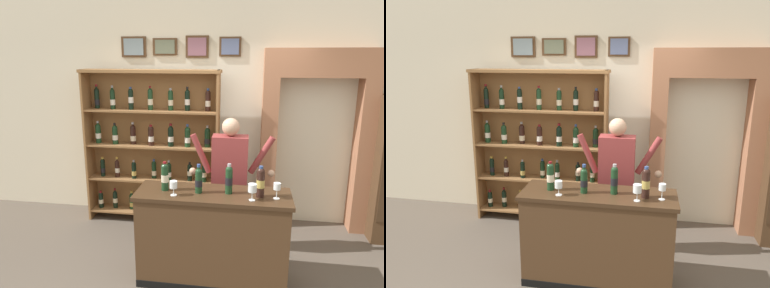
# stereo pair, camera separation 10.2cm
# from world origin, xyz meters

# --- Properties ---
(ground_plane) EXTENTS (14.00, 14.00, 0.02)m
(ground_plane) POSITION_xyz_m (0.00, 0.00, -0.01)
(ground_plane) COLOR brown
(back_wall) EXTENTS (12.00, 0.19, 3.54)m
(back_wall) POSITION_xyz_m (-0.00, 1.67, 1.77)
(back_wall) COLOR beige
(back_wall) RESTS_ON ground
(wine_shelf) EXTENTS (1.87, 0.31, 2.12)m
(wine_shelf) POSITION_xyz_m (-0.81, 1.32, 1.11)
(wine_shelf) COLOR olive
(wine_shelf) RESTS_ON ground
(archway_doorway) EXTENTS (1.41, 0.45, 2.39)m
(archway_doorway) POSITION_xyz_m (1.35, 1.53, 1.35)
(archway_doorway) COLOR #9E6647
(archway_doorway) RESTS_ON ground
(tasting_counter) EXTENTS (1.54, 0.52, 0.98)m
(tasting_counter) POSITION_xyz_m (0.16, -0.00, 0.49)
(tasting_counter) COLOR #4C331E
(tasting_counter) RESTS_ON ground
(shopkeeper) EXTENTS (0.98, 0.22, 1.63)m
(shopkeeper) POSITION_xyz_m (0.29, 0.61, 1.00)
(shopkeeper) COLOR #2D3347
(shopkeeper) RESTS_ON ground
(tasting_bottle_chianti) EXTENTS (0.08, 0.08, 0.30)m
(tasting_bottle_chianti) POSITION_xyz_m (-0.33, 0.00, 1.12)
(tasting_bottle_chianti) COLOR #19381E
(tasting_bottle_chianti) RESTS_ON tasting_counter
(tasting_bottle_vin_santo) EXTENTS (0.07, 0.07, 0.30)m
(tasting_bottle_vin_santo) POSITION_xyz_m (0.02, -0.02, 1.11)
(tasting_bottle_vin_santo) COLOR #19381E
(tasting_bottle_vin_santo) RESTS_ON tasting_counter
(tasting_bottle_bianco) EXTENTS (0.07, 0.07, 0.30)m
(tasting_bottle_bianco) POSITION_xyz_m (0.32, 0.01, 1.13)
(tasting_bottle_bianco) COLOR #19381E
(tasting_bottle_bianco) RESTS_ON tasting_counter
(tasting_bottle_rosso) EXTENTS (0.08, 0.08, 0.31)m
(tasting_bottle_rosso) POSITION_xyz_m (0.62, -0.03, 1.13)
(tasting_bottle_rosso) COLOR black
(tasting_bottle_rosso) RESTS_ON tasting_counter
(wine_glass_left) EXTENTS (0.08, 0.08, 0.16)m
(wine_glass_left) POSITION_xyz_m (0.54, -0.13, 1.09)
(wine_glass_left) COLOR silver
(wine_glass_left) RESTS_ON tasting_counter
(wine_glass_spare) EXTENTS (0.08, 0.08, 0.15)m
(wine_glass_spare) POSITION_xyz_m (-0.21, -0.13, 1.08)
(wine_glass_spare) COLOR silver
(wine_glass_spare) RESTS_ON tasting_counter
(wine_glass_center) EXTENTS (0.07, 0.07, 0.16)m
(wine_glass_center) POSITION_xyz_m (0.77, -0.06, 1.09)
(wine_glass_center) COLOR silver
(wine_glass_center) RESTS_ON tasting_counter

